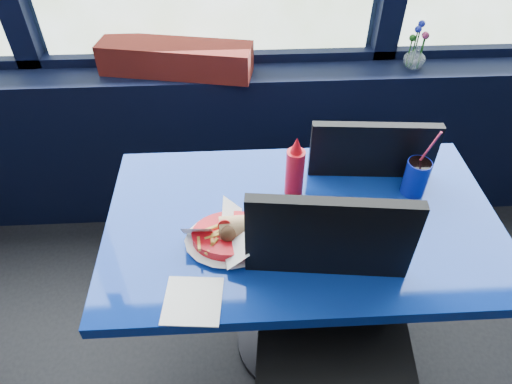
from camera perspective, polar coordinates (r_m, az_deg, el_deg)
The scene contains 10 objects.
window_sill at distance 2.28m, azimuth -5.12°, elevation 6.16°, with size 5.00×0.26×0.80m, color black.
near_table at distance 1.54m, azimuth 5.43°, elevation -7.96°, with size 1.20×0.70×0.75m.
chair_near_front at distance 1.36m, azimuth 9.35°, elevation -18.09°, with size 0.51×0.51×1.01m.
chair_near_back at distance 1.81m, azimuth 11.57°, elevation -0.15°, with size 0.46×0.47×0.95m.
planter_box at distance 2.03m, azimuth -10.01°, elevation 16.12°, with size 0.64×0.16×0.13m, color maroon.
flower_vase at distance 2.16m, azimuth 19.32°, elevation 15.95°, with size 0.13×0.13×0.20m.
food_basket at distance 1.31m, azimuth -2.88°, elevation -5.30°, with size 0.30×0.30×0.09m.
ketchup_bottle at distance 1.42m, azimuth 4.88°, elevation 2.84°, with size 0.06×0.06×0.22m.
soda_cup at distance 1.53m, azimuth 19.37°, elevation 1.83°, with size 0.08×0.08×0.26m.
napkin at distance 1.22m, azimuth -7.91°, elevation -13.32°, with size 0.15×0.15×0.00m, color white.
Camera 1 is at (0.10, 1.04, 1.76)m, focal length 32.00 mm.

